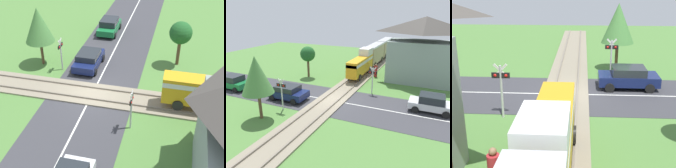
# 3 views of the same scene
# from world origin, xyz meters

# --- Properties ---
(ground_plane) EXTENTS (60.00, 60.00, 0.00)m
(ground_plane) POSITION_xyz_m (0.00, 0.00, 0.00)
(ground_plane) COLOR #4C7A38
(road_surface) EXTENTS (48.00, 6.40, 0.02)m
(road_surface) POSITION_xyz_m (0.00, 0.00, 0.01)
(road_surface) COLOR #38383D
(road_surface) RESTS_ON ground_plane
(track_bed) EXTENTS (2.80, 48.00, 0.24)m
(track_bed) POSITION_xyz_m (0.00, 0.00, 0.07)
(track_bed) COLOR gray
(track_bed) RESTS_ON ground_plane
(car_near_crossing) EXTENTS (3.80, 2.05, 1.41)m
(car_near_crossing) POSITION_xyz_m (-3.96, -1.44, 0.75)
(car_near_crossing) COLOR #141E4C
(car_near_crossing) RESTS_ON ground_plane
(car_behind_queue) EXTENTS (3.82, 1.96, 1.54)m
(car_behind_queue) POSITION_xyz_m (-11.32, -1.44, 0.80)
(car_behind_queue) COLOR #197038
(car_behind_queue) RESTS_ON ground_plane
(crossing_signal_west_approach) EXTENTS (0.90, 0.18, 2.85)m
(crossing_signal_west_approach) POSITION_xyz_m (-3.00, -3.50, 1.84)
(crossing_signal_west_approach) COLOR #B7B7B7
(crossing_signal_west_approach) RESTS_ON ground_plane
(crossing_signal_east_approach) EXTENTS (0.90, 0.18, 2.85)m
(crossing_signal_east_approach) POSITION_xyz_m (3.00, 3.50, 1.84)
(crossing_signal_east_approach) COLOR #B7B7B7
(crossing_signal_east_approach) RESTS_ON ground_plane
(tree_roadside_hedge) EXTENTS (1.90, 1.90, 3.92)m
(tree_roadside_hedge) POSITION_xyz_m (-6.19, 5.93, 2.92)
(tree_roadside_hedge) COLOR brown
(tree_roadside_hedge) RESTS_ON ground_plane
(tree_beyond_track) EXTENTS (2.43, 2.43, 5.09)m
(tree_beyond_track) POSITION_xyz_m (-3.59, -5.51, 3.61)
(tree_beyond_track) COLOR brown
(tree_beyond_track) RESTS_ON ground_plane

